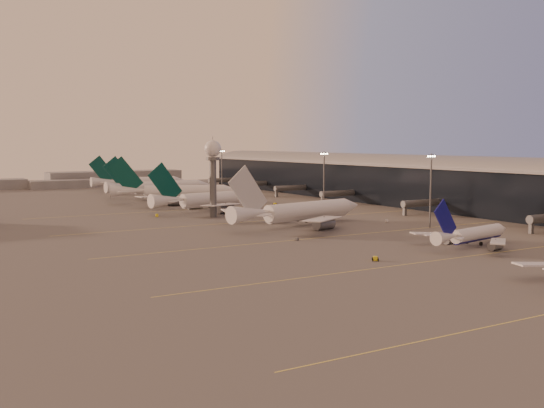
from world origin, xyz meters
TOP-DOWN VIEW (x-y plane):
  - ground at (0.00, 0.00)m, footprint 700.00×700.00m
  - taxiway_markings at (30.00, 56.00)m, footprint 180.00×185.25m
  - terminal at (107.88, 110.09)m, footprint 57.00×362.00m
  - radar_tower at (5.00, 120.00)m, footprint 6.40×6.40m
  - mast_b at (55.00, 55.00)m, footprint 3.60×0.56m
  - mast_c at (50.00, 110.00)m, footprint 3.60×0.56m
  - mast_d at (48.00, 200.00)m, footprint 3.60×0.56m
  - distant_horizon at (2.62, 325.14)m, footprint 165.00×37.50m
  - narrowbody_mid at (36.35, 19.74)m, footprint 36.00×28.47m
  - widebody_white at (19.56, 80.95)m, footprint 60.79×48.24m
  - greentail_a at (13.22, 139.67)m, footprint 57.36×45.95m
  - greentail_b at (13.91, 179.66)m, footprint 58.89×46.72m
  - greentail_c at (20.30, 217.56)m, footprint 60.24×48.54m
  - greentail_d at (25.40, 265.46)m, footprint 58.37×47.15m
  - gsv_tug_mid at (-0.30, 17.14)m, footprint 4.17×3.85m
  - gsv_truck_b at (51.80, 33.05)m, footprint 6.07×3.78m
  - gsv_truck_c at (1.07, 54.09)m, footprint 4.98×3.43m
  - gsv_catering_b at (52.03, 73.36)m, footprint 4.74×2.72m
  - gsv_tug_far at (14.04, 90.81)m, footprint 3.46×3.58m
  - gsv_truck_d at (-13.53, 131.95)m, footprint 3.45×6.01m
  - gsv_tug_hangar at (48.85, 146.85)m, footprint 3.72×2.29m

SIDE VIEW (x-z plane):
  - ground at x=0.00m, z-range 0.00..0.00m
  - taxiway_markings at x=30.00m, z-range 0.00..0.02m
  - gsv_tug_far at x=14.04m, z-range 0.01..0.90m
  - gsv_tug_mid at x=-0.30m, z-range 0.02..1.04m
  - gsv_tug_hangar at x=48.85m, z-range 0.02..1.06m
  - gsv_truck_c at x=1.07m, z-range 0.02..1.92m
  - gsv_truck_d at x=-13.53m, z-range 0.02..2.31m
  - gsv_truck_b at x=51.80m, z-range 0.02..2.33m
  - gsv_catering_b at x=52.03m, z-range 0.00..3.66m
  - narrowbody_mid at x=36.35m, z-range -4.22..9.97m
  - greentail_a at x=13.22m, z-range -6.78..14.20m
  - greentail_d at x=25.40m, z-range -6.86..14.35m
  - widebody_white at x=19.56m, z-range -7.06..14.56m
  - greentail_c at x=20.30m, z-range -7.07..14.80m
  - distant_horizon at x=2.62m, z-range -0.61..8.39m
  - greentail_b at x=13.91m, z-range -7.23..15.12m
  - terminal at x=107.88m, z-range -1.00..22.04m
  - mast_b at x=55.00m, z-range 1.24..26.24m
  - mast_c at x=50.00m, z-range 1.24..26.24m
  - mast_d at x=48.00m, z-range 1.24..26.24m
  - radar_tower at x=5.00m, z-range 5.40..36.50m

